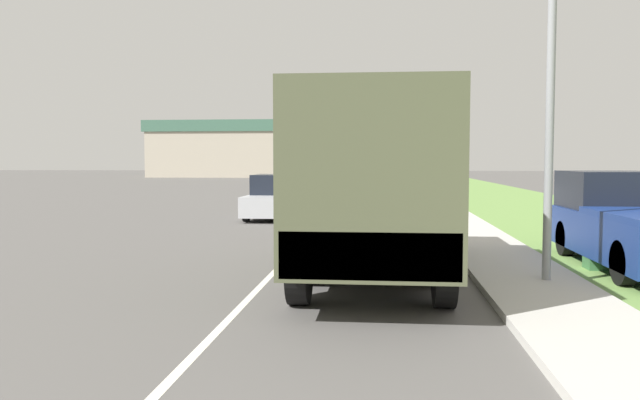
{
  "coord_description": "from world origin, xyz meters",
  "views": [
    {
      "loc": [
        2.0,
        0.97,
        2.1
      ],
      "look_at": [
        0.74,
        13.72,
        1.29
      ],
      "focal_mm": 35.0,
      "sensor_mm": 36.0,
      "label": 1
    }
  ],
  "objects": [
    {
      "name": "utility_box",
      "position": [
        6.2,
        13.29,
        0.37
      ],
      "size": [
        0.55,
        0.45,
        0.7
      ],
      "color": "#3D7042",
      "rests_on": "grass_strip_right"
    },
    {
      "name": "military_truck",
      "position": [
        1.86,
        12.03,
        1.73
      ],
      "size": [
        2.38,
        7.35,
        3.16
      ],
      "color": "#606647",
      "rests_on": "ground"
    },
    {
      "name": "car_second_ahead",
      "position": [
        1.81,
        34.21,
        0.77
      ],
      "size": [
        1.8,
        4.58,
        1.72
      ],
      "color": "silver",
      "rests_on": "ground"
    },
    {
      "name": "grass_strip_right",
      "position": [
        8.9,
        40.0,
        0.01
      ],
      "size": [
        7.0,
        120.0,
        0.02
      ],
      "color": "#6B9347",
      "rests_on": "ground"
    },
    {
      "name": "ground_plane",
      "position": [
        0.0,
        40.0,
        0.0
      ],
      "size": [
        180.0,
        180.0,
        0.0
      ],
      "primitive_type": "plane",
      "color": "#565451"
    },
    {
      "name": "pickup_truck",
      "position": [
        6.88,
        13.65,
        0.87
      ],
      "size": [
        1.94,
        5.04,
        1.85
      ],
      "color": "navy",
      "rests_on": "grass_strip_right"
    },
    {
      "name": "car_third_ahead",
      "position": [
        1.47,
        49.39,
        0.77
      ],
      "size": [
        1.71,
        4.62,
        1.72
      ],
      "color": "black",
      "rests_on": "ground"
    },
    {
      "name": "building_distant",
      "position": [
        -18.68,
        79.94,
        3.58
      ],
      "size": [
        17.48,
        9.46,
        7.07
      ],
      "color": "#B2A893",
      "rests_on": "ground"
    },
    {
      "name": "lane_centre_stripe",
      "position": [
        0.0,
        40.0,
        0.0
      ],
      "size": [
        0.12,
        120.0,
        0.0
      ],
      "color": "silver",
      "rests_on": "ground"
    },
    {
      "name": "car_nearest_ahead",
      "position": [
        -1.84,
        23.48,
        0.71
      ],
      "size": [
        1.77,
        4.54,
        1.59
      ],
      "color": "#B7BABF",
      "rests_on": "ground"
    },
    {
      "name": "sidewalk_right",
      "position": [
        4.5,
        40.0,
        0.06
      ],
      "size": [
        1.8,
        120.0,
        0.12
      ],
      "color": "beige",
      "rests_on": "ground"
    }
  ]
}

